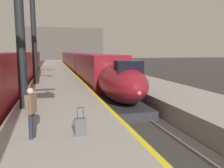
{
  "coord_description": "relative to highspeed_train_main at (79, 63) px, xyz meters",
  "views": [
    {
      "loc": [
        -4.46,
        0.2,
        3.9
      ],
      "look_at": [
        -0.73,
        14.38,
        1.8
      ],
      "focal_mm": 36.64,
      "sensor_mm": 36.0,
      "label": 1
    }
  ],
  "objects": [
    {
      "name": "passenger_near_edge",
      "position": [
        -5.16,
        -31.16,
        0.08
      ],
      "size": [
        0.36,
        0.53,
        1.69
      ],
      "color": "#23232D",
      "rests_on": "platform_left"
    },
    {
      "name": "rail_secondary_left",
      "position": [
        -8.85,
        -11.52,
        -1.9
      ],
      "size": [
        0.08,
        110.0,
        0.12
      ],
      "primitive_type": "cube",
      "color": "slate",
      "rests_on": "ground"
    },
    {
      "name": "platform_right",
      "position": [
        4.05,
        -14.27,
        -1.43
      ],
      "size": [
        4.8,
        110.0,
        1.05
      ],
      "primitive_type": "cube",
      "color": "gray",
      "rests_on": "ground"
    },
    {
      "name": "station_column_far",
      "position": [
        -5.9,
        -17.48,
        4.63
      ],
      "size": [
        4.0,
        0.68,
        9.2
      ],
      "color": "black",
      "rests_on": "platform_left"
    },
    {
      "name": "highspeed_train_main",
      "position": [
        0.0,
        0.0,
        0.0
      ],
      "size": [
        2.92,
        56.62,
        3.6
      ],
      "color": "maroon",
      "rests_on": "ground"
    },
    {
      "name": "platform_left",
      "position": [
        -4.05,
        -14.27,
        -1.43
      ],
      "size": [
        4.8,
        110.0,
        1.05
      ],
      "primitive_type": "cube",
      "color": "gray",
      "rests_on": "ground"
    },
    {
      "name": "terminus_back_wall",
      "position": [
        0.0,
        62.98,
        5.04
      ],
      "size": [
        36.0,
        2.0,
        14.0
      ],
      "primitive_type": "cube",
      "color": "#4C4742",
      "rests_on": "ground"
    },
    {
      "name": "rail_secondary_right",
      "position": [
        -7.35,
        -11.52,
        -1.9
      ],
      "size": [
        0.08,
        110.0,
        0.12
      ],
      "primitive_type": "cube",
      "color": "slate",
      "rests_on": "ground"
    },
    {
      "name": "regional_train_adjacent",
      "position": [
        -8.1,
        -11.15,
        0.17
      ],
      "size": [
        2.85,
        36.6,
        3.8
      ],
      "color": "maroon",
      "rests_on": "ground"
    },
    {
      "name": "rail_main_left",
      "position": [
        -0.75,
        -11.52,
        -1.9
      ],
      "size": [
        0.08,
        110.0,
        0.12
      ],
      "primitive_type": "cube",
      "color": "slate",
      "rests_on": "ground"
    },
    {
      "name": "rolling_suitcase",
      "position": [
        -3.59,
        -31.31,
        -0.6
      ],
      "size": [
        0.4,
        0.22,
        0.98
      ],
      "color": "#4C4C51",
      "rests_on": "platform_left"
    },
    {
      "name": "platform_left_safety_stripe",
      "position": [
        -1.77,
        -14.27,
        -0.9
      ],
      "size": [
        0.2,
        107.8,
        0.01
      ],
      "primitive_type": "cube",
      "color": "yellow",
      "rests_on": "platform_left"
    },
    {
      "name": "rail_main_right",
      "position": [
        0.75,
        -11.52,
        -1.9
      ],
      "size": [
        0.08,
        110.0,
        0.12
      ],
      "primitive_type": "cube",
      "color": "slate",
      "rests_on": "ground"
    }
  ]
}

